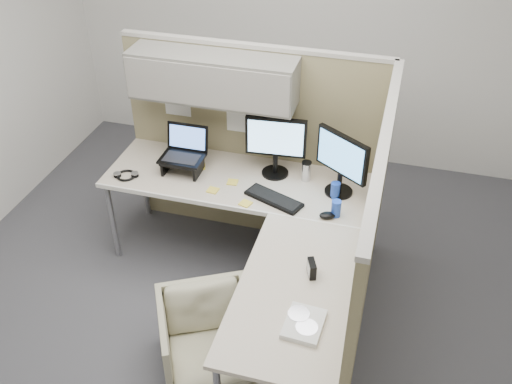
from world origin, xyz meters
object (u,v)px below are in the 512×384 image
(monitor_left, at_px, (276,142))
(keyboard, at_px, (274,199))
(desk, at_px, (255,222))
(office_chair, at_px, (208,335))

(monitor_left, bearing_deg, keyboard, -82.24)
(desk, bearing_deg, monitor_left, 89.55)
(desk, xyz_separation_m, monitor_left, (0.00, 0.55, 0.32))
(desk, xyz_separation_m, keyboard, (0.08, 0.22, 0.05))
(office_chair, distance_m, monitor_left, 1.43)
(monitor_left, xyz_separation_m, keyboard, (0.07, -0.33, -0.26))
(keyboard, bearing_deg, office_chair, -79.85)
(desk, bearing_deg, keyboard, 70.85)
(desk, bearing_deg, office_chair, -98.99)
(office_chair, height_order, keyboard, keyboard)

